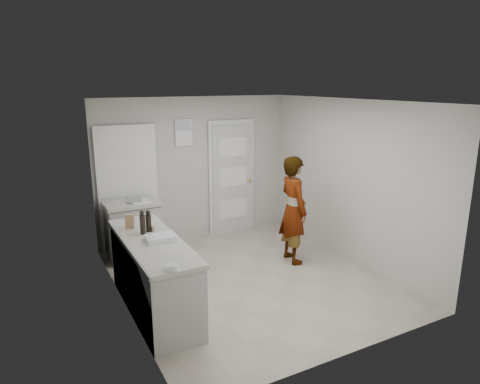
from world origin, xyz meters
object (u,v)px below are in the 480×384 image
spice_jar (153,229)px  oil_cruet_b (142,223)px  person (293,210)px  egg_bowl (172,267)px  baking_dish (161,238)px  oil_cruet_a (148,221)px  cake_mix_box (130,221)px

spice_jar → oil_cruet_b: (-0.14, -0.02, 0.11)m
person → egg_bowl: size_ratio=12.42×
oil_cruet_b → baking_dish: 0.36m
oil_cruet_a → spice_jar: bearing=-37.7°
cake_mix_box → oil_cruet_b: 0.30m
spice_jar → baking_dish: spice_jar is taller
cake_mix_box → oil_cruet_b: bearing=-50.6°
oil_cruet_a → baking_dish: oil_cruet_a is taller
spice_jar → baking_dish: bearing=-91.3°
oil_cruet_a → oil_cruet_b: bearing=-148.5°
oil_cruet_a → baking_dish: size_ratio=0.76×
person → egg_bowl: person is taller
person → egg_bowl: 2.78m
cake_mix_box → oil_cruet_a: oil_cruet_a is taller
person → cake_mix_box: person is taller
person → baking_dish: size_ratio=4.60×
spice_jar → baking_dish: (-0.01, -0.34, -0.01)m
cake_mix_box → oil_cruet_a: bearing=-29.8°
person → baking_dish: (-2.27, -0.54, 0.12)m
person → spice_jar: bearing=100.9°
baking_dish → spice_jar: bearing=88.7°
baking_dish → egg_bowl: size_ratio=2.70×
person → oil_cruet_a: (-2.31, -0.17, 0.22)m
person → baking_dish: 2.33m
oil_cruet_a → person: bearing=4.1°
person → cake_mix_box: (-2.49, 0.06, 0.18)m
oil_cruet_a → baking_dish: (0.04, -0.37, -0.10)m
oil_cruet_b → spice_jar: bearing=7.7°
spice_jar → cake_mix_box: bearing=131.1°
cake_mix_box → spice_jar: bearing=-27.5°
spice_jar → oil_cruet_a: size_ratio=0.26×
oil_cruet_b → egg_bowl: 1.16m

